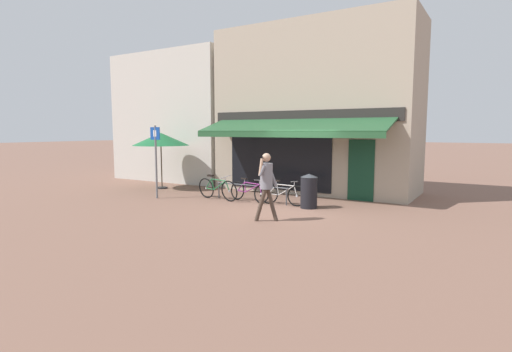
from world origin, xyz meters
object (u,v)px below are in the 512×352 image
Objects in this scene: bicycle_silver at (283,194)px; parking_sign at (156,154)px; pedestrian_adult at (266,179)px; bicycle_purple at (249,191)px; bicycle_green at (217,189)px; litter_bin at (309,191)px; cafe_parasol at (161,139)px.

parking_sign is (-4.42, -1.21, 1.21)m from bicycle_silver.
bicycle_purple is at bearing -60.21° from pedestrian_adult.
bicycle_green is 2.51m from parking_sign.
parking_sign is (-2.04, -0.86, 1.18)m from bicycle_green.
bicycle_green is at bearing -174.78° from litter_bin.
bicycle_green reaches higher than bicycle_silver.
litter_bin is (0.94, -0.04, 0.18)m from bicycle_silver.
parking_sign reaches higher than pedestrian_adult.
bicycle_purple is 0.68× the size of parking_sign.
pedestrian_adult reaches higher than bicycle_silver.
bicycle_silver is 0.91× the size of pedestrian_adult.
pedestrian_adult is 0.79× the size of cafe_parasol.
bicycle_green is 3.34m from litter_bin.
bicycle_silver is at bearing 11.06° from bicycle_purple.
litter_bin is (0.23, 2.24, -0.59)m from pedestrian_adult.
parking_sign reaches higher than litter_bin.
litter_bin is at bearing 12.25° from parking_sign.
litter_bin is at bearing -107.31° from pedestrian_adult.
litter_bin is 0.42× the size of parking_sign.
parking_sign reaches higher than bicycle_silver.
pedestrian_adult is 2.33m from litter_bin.
pedestrian_adult reaches higher than bicycle_green.
pedestrian_adult reaches higher than bicycle_purple.
bicycle_green reaches higher than bicycle_purple.
cafe_parasol reaches higher than bicycle_silver.
cafe_parasol reaches higher than pedestrian_adult.
bicycle_silver is (2.38, 0.34, -0.03)m from bicycle_green.
bicycle_purple is (1.10, 0.33, -0.04)m from bicycle_green.
cafe_parasol is (-6.98, 0.72, 1.51)m from litter_bin.
cafe_parasol is at bearing 130.66° from parking_sign.
bicycle_purple is 1.05× the size of bicycle_silver.
litter_bin reaches higher than bicycle_silver.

